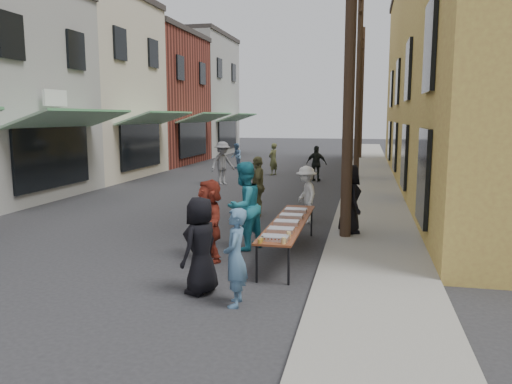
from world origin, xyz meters
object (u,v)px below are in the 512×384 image
at_px(guest_front_a, 201,245).
at_px(serving_table, 289,223).
at_px(guest_front_c, 244,206).
at_px(catering_tray_sausage, 275,238).
at_px(utility_pole_near, 350,49).
at_px(server, 350,199).
at_px(utility_pole_far, 361,94).
at_px(utility_pole_mid, 359,83).

bearing_deg(guest_front_a, serving_table, 174.40).
bearing_deg(guest_front_a, guest_front_c, -163.30).
bearing_deg(catering_tray_sausage, guest_front_a, -139.72).
relative_size(utility_pole_near, guest_front_c, 4.54).
distance_m(guest_front_c, server, 2.86).
xyz_separation_m(utility_pole_near, catering_tray_sausage, (-1.13, -3.31, -3.71)).
height_order(guest_front_c, server, guest_front_c).
xyz_separation_m(serving_table, catering_tray_sausage, (-0.00, -1.65, 0.08)).
distance_m(utility_pole_far, guest_front_a, 28.57).
relative_size(catering_tray_sausage, server, 0.29).
bearing_deg(utility_pole_mid, utility_pole_far, 90.00).
bearing_deg(guest_front_c, server, 153.18).
xyz_separation_m(utility_pole_mid, server, (0.07, -11.61, -3.55)).
distance_m(catering_tray_sausage, guest_front_a, 1.44).
height_order(catering_tray_sausage, guest_front_a, guest_front_a).
bearing_deg(utility_pole_far, catering_tray_sausage, -92.37).
height_order(utility_pole_near, serving_table, utility_pole_near).
xyz_separation_m(utility_pole_near, serving_table, (-1.13, -1.66, -3.79)).
bearing_deg(utility_pole_mid, catering_tray_sausage, -94.23).
bearing_deg(serving_table, guest_front_c, 163.81).
relative_size(utility_pole_far, guest_front_a, 5.45).
relative_size(utility_pole_near, utility_pole_far, 1.00).
height_order(utility_pole_far, serving_table, utility_pole_far).
bearing_deg(serving_table, server, 59.58).
xyz_separation_m(utility_pole_far, server, (0.07, -23.61, -3.55)).
distance_m(serving_table, server, 2.39).
relative_size(utility_pole_near, utility_pole_mid, 1.00).
distance_m(utility_pole_near, utility_pole_far, 24.00).
relative_size(utility_pole_far, guest_front_c, 4.54).
bearing_deg(utility_pole_far, server, -89.83).
height_order(utility_pole_near, guest_front_c, utility_pole_near).
xyz_separation_m(serving_table, guest_front_a, (-1.10, -2.58, 0.11)).
relative_size(utility_pole_near, server, 5.29).
xyz_separation_m(utility_pole_near, server, (0.07, 0.39, -3.55)).
height_order(utility_pole_far, guest_front_a, utility_pole_far).
height_order(utility_pole_mid, serving_table, utility_pole_mid).
distance_m(utility_pole_far, serving_table, 25.96).
xyz_separation_m(utility_pole_near, utility_pole_mid, (0.00, 12.00, 0.00)).
height_order(utility_pole_near, guest_front_a, utility_pole_near).
distance_m(catering_tray_sausage, server, 3.89).
bearing_deg(serving_table, catering_tray_sausage, -90.00).
bearing_deg(utility_pole_near, utility_pole_mid, 90.00).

